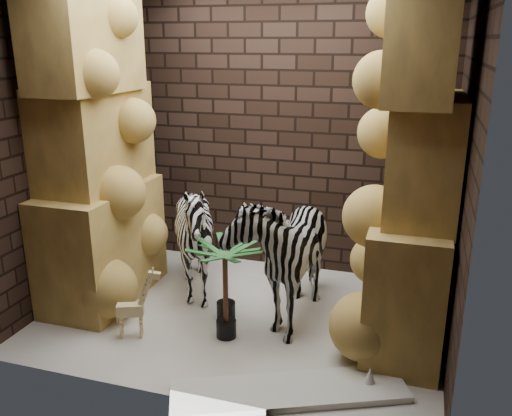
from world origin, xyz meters
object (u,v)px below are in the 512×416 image
(zebra_right, at_px, (283,239))
(palm_front, at_px, (225,280))
(zebra_left, at_px, (195,244))
(surfboard, at_px, (289,391))
(palm_back, at_px, (226,292))
(giraffe_toy, at_px, (130,302))

(zebra_right, xyz_separation_m, palm_front, (-0.47, -0.22, -0.37))
(zebra_right, height_order, zebra_left, zebra_right)
(surfboard, bearing_deg, zebra_right, 82.98)
(palm_front, height_order, palm_back, palm_back)
(zebra_left, height_order, palm_front, zebra_left)
(zebra_left, bearing_deg, palm_front, -17.89)
(zebra_left, relative_size, palm_front, 1.69)
(palm_front, distance_m, palm_back, 0.34)
(zebra_right, relative_size, zebra_left, 1.19)
(zebra_right, bearing_deg, surfboard, -72.57)
(zebra_left, distance_m, palm_front, 0.53)
(giraffe_toy, height_order, surfboard, giraffe_toy)
(palm_front, relative_size, palm_back, 0.87)
(giraffe_toy, distance_m, palm_back, 0.81)
(giraffe_toy, distance_m, surfboard, 1.54)
(zebra_right, distance_m, zebra_left, 0.89)
(zebra_left, relative_size, palm_back, 1.48)
(zebra_right, height_order, palm_back, zebra_right)
(palm_front, bearing_deg, palm_back, -69.42)
(zebra_right, bearing_deg, palm_front, -154.51)
(giraffe_toy, relative_size, palm_back, 0.76)
(zebra_right, xyz_separation_m, giraffe_toy, (-1.12, -0.77, -0.42))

